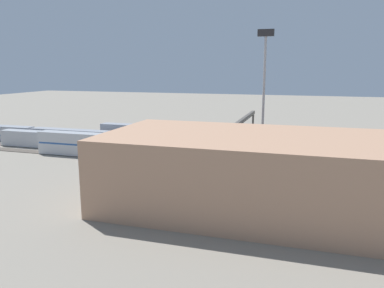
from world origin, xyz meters
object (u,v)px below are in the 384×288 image
object	(u,v)px
train_on_track_0	(310,142)
train_on_track_3	(134,145)
light_mast_1	(264,83)
maintenance_shed	(266,173)
train_on_track_4	(137,148)
train_on_track_1	(190,137)
signal_gantry	(245,123)
train_on_track_2	(203,145)

from	to	relation	value
train_on_track_0	train_on_track_3	world-z (taller)	train_on_track_0
train_on_track_0	train_on_track_3	xyz separation A→B (m)	(38.03, 15.00, -0.14)
light_mast_1	maintenance_shed	size ratio (longest dim) A/B	0.58
train_on_track_4	train_on_track_1	bearing A→B (deg)	-115.14
signal_gantry	train_on_track_3	bearing A→B (deg)	11.67
train_on_track_2	maintenance_shed	size ratio (longest dim) A/B	3.16
train_on_track_0	train_on_track_3	bearing A→B (deg)	21.53
train_on_track_2	light_mast_1	bearing A→B (deg)	138.40
train_on_track_1	light_mast_1	bearing A→B (deg)	137.18
signal_gantry	maintenance_shed	size ratio (longest dim) A/B	0.57
signal_gantry	maintenance_shed	xyz separation A→B (m)	(-8.12, 31.12, -2.28)
train_on_track_4	train_on_track_3	size ratio (longest dim) A/B	0.66
train_on_track_0	maintenance_shed	xyz separation A→B (m)	(5.70, 41.12, 2.99)
light_mast_1	train_on_track_0	bearing A→B (deg)	-110.34
train_on_track_2	signal_gantry	world-z (taller)	signal_gantry
train_on_track_0	train_on_track_2	bearing A→B (deg)	23.39
train_on_track_4	train_on_track_0	bearing A→B (deg)	-150.21
train_on_track_4	light_mast_1	bearing A→B (deg)	173.59
train_on_track_0	signal_gantry	bearing A→B (deg)	35.91
train_on_track_2	maintenance_shed	xyz separation A→B (m)	(-17.43, 31.12, 3.11)
train_on_track_3	signal_gantry	size ratio (longest dim) A/B	2.86
train_on_track_0	train_on_track_4	xyz separation A→B (m)	(34.94, 20.00, 0.46)
train_on_track_3	signal_gantry	distance (m)	25.31
train_on_track_1	train_on_track_3	xyz separation A→B (m)	(10.12, 10.00, -0.60)
train_on_track_0	train_on_track_2	world-z (taller)	train_on_track_0
train_on_track_1	signal_gantry	xyz separation A→B (m)	(-14.09, 5.00, 4.80)
train_on_track_0	train_on_track_3	size ratio (longest dim) A/B	0.14
train_on_track_1	train_on_track_2	size ratio (longest dim) A/B	0.34
light_mast_1	maintenance_shed	world-z (taller)	light_mast_1
train_on_track_1	signal_gantry	bearing A→B (deg)	160.47
train_on_track_4	signal_gantry	size ratio (longest dim) A/B	1.89
signal_gantry	train_on_track_4	bearing A→B (deg)	25.33
train_on_track_4	light_mast_1	size ratio (longest dim) A/B	1.84
train_on_track_3	maintenance_shed	world-z (taller)	maintenance_shed
train_on_track_0	light_mast_1	distance (m)	28.37
train_on_track_0	light_mast_1	bearing A→B (deg)	69.66
train_on_track_1	train_on_track_0	bearing A→B (deg)	-169.84
train_on_track_0	train_on_track_2	xyz separation A→B (m)	(23.12, 10.00, -0.12)
train_on_track_0	train_on_track_2	size ratio (longest dim) A/B	0.07
maintenance_shed	train_on_track_0	bearing A→B (deg)	-97.89
light_mast_1	signal_gantry	world-z (taller)	light_mast_1
train_on_track_0	light_mast_1	world-z (taller)	light_mast_1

